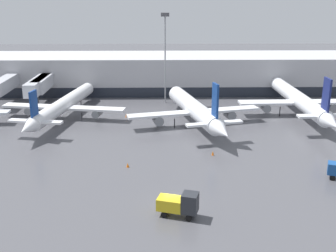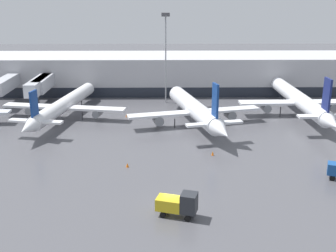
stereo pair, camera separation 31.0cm
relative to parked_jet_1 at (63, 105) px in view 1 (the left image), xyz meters
name	(u,v)px [view 1 (the left image)]	position (x,y,z in m)	size (l,w,h in m)	color
ground_plane	(174,208)	(21.12, -36.86, -2.75)	(320.00, 320.00, 0.00)	#4C4C51
terminal_building	(166,73)	(20.77, 24.97, 1.75)	(160.00, 29.64, 9.00)	#B2B2B7
parked_jet_1	(63,105)	(0.00, 0.00, 0.00)	(25.17, 34.92, 8.47)	white
parked_jet_3	(299,100)	(47.76, 1.73, 0.49)	(24.55, 37.77, 10.33)	silver
parked_jet_4	(195,109)	(25.94, -4.73, 0.36)	(25.56, 32.29, 10.26)	silver
service_truck_1	(180,204)	(21.65, -38.74, -1.17)	(4.96, 3.11, 2.96)	gold
traffic_cone_1	(213,153)	(27.65, -20.27, -2.39)	(0.39, 0.39, 0.70)	orange
traffic_cone_2	(128,165)	(14.67, -24.71, -2.43)	(0.43, 0.43, 0.64)	orange
traffic_cone_3	(126,115)	(12.46, 0.78, -2.39)	(0.40, 0.40, 0.71)	orange
apron_light_mast_2	(165,33)	(20.51, 12.31, 12.87)	(1.80, 1.80, 20.02)	gray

